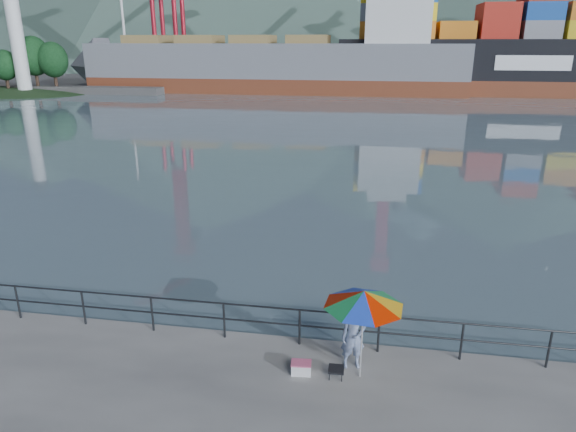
% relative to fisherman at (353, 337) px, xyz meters
% --- Properties ---
extents(harbor_water, '(500.00, 280.00, 0.00)m').
position_rel_fisherman_xyz_m(harbor_water, '(-2.39, 129.03, -0.81)').
color(harbor_water, slate).
rests_on(harbor_water, ground).
extents(far_dock, '(200.00, 40.00, 0.40)m').
position_rel_fisherman_xyz_m(far_dock, '(7.61, 92.03, -0.81)').
color(far_dock, '#514F4C').
rests_on(far_dock, ground).
extents(guardrail, '(22.00, 0.06, 1.03)m').
position_rel_fisherman_xyz_m(guardrail, '(-2.39, 0.73, -0.29)').
color(guardrail, '#2D3033').
rests_on(guardrail, ground).
extents(container_stacks, '(58.00, 5.40, 7.80)m').
position_rel_fisherman_xyz_m(container_stacks, '(28.64, 92.35, 2.56)').
color(container_stacks, '#267F3F').
rests_on(container_stacks, ground).
extents(fisherman, '(0.67, 0.52, 1.62)m').
position_rel_fisherman_xyz_m(fisherman, '(0.00, 0.00, 0.00)').
color(fisherman, navy).
rests_on(fisherman, ground).
extents(beach_umbrella, '(2.28, 2.28, 2.23)m').
position_rel_fisherman_xyz_m(beach_umbrella, '(0.20, -0.38, 1.23)').
color(beach_umbrella, white).
rests_on(beach_umbrella, ground).
extents(folding_stool, '(0.37, 0.37, 0.24)m').
position_rel_fisherman_xyz_m(folding_stool, '(-0.35, -0.49, -0.68)').
color(folding_stool, black).
rests_on(folding_stool, ground).
extents(cooler_bag, '(0.48, 0.34, 0.26)m').
position_rel_fisherman_xyz_m(cooler_bag, '(-1.17, -0.48, -0.68)').
color(cooler_bag, silver).
rests_on(cooler_bag, ground).
extents(fishing_rod, '(0.24, 1.87, 1.33)m').
position_rel_fisherman_xyz_m(fishing_rod, '(-0.44, 1.15, -0.81)').
color(fishing_rod, black).
rests_on(fishing_rod, ground).
extents(bulk_carrier, '(57.35, 9.93, 14.50)m').
position_rel_fisherman_xyz_m(bulk_carrier, '(-13.64, 70.10, 3.24)').
color(bulk_carrier, brown).
rests_on(bulk_carrier, ground).
extents(container_ship, '(53.43, 8.91, 18.10)m').
position_rel_fisherman_xyz_m(container_ship, '(22.88, 71.69, 5.08)').
color(container_ship, brown).
rests_on(container_ship, ground).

